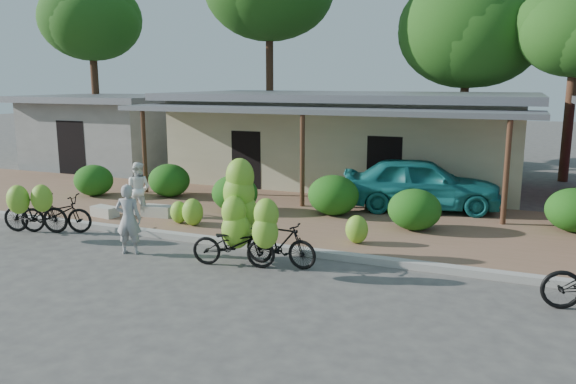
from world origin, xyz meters
name	(u,v)px	position (x,y,z in m)	size (l,w,h in m)	color
ground	(193,274)	(0.00, 0.00, 0.00)	(100.00, 100.00, 0.00)	#474542
sidewalk	(288,216)	(0.00, 5.00, 0.06)	(60.00, 6.00, 0.12)	#8B614B
curb	(239,244)	(0.00, 2.00, 0.07)	(60.00, 0.25, 0.15)	#A8A399
shop_main	(349,137)	(0.00, 10.93, 1.72)	(13.00, 8.50, 3.35)	#C4BB94
shop_grey	(111,130)	(-11.00, 10.99, 1.62)	(7.00, 6.00, 3.15)	gray
tree_back_left	(89,18)	(-13.69, 13.11, 6.75)	(4.97, 4.83, 8.60)	#523120
tree_center_right	(464,30)	(3.31, 16.61, 5.91)	(5.92, 5.85, 8.15)	#523120
tree_near_right	(571,29)	(7.31, 14.61, 5.64)	(4.31, 4.12, 7.25)	#523120
hedge_0	(94,180)	(-6.80, 4.97, 0.62)	(1.29, 1.16, 1.00)	#174E12
hedge_1	(169,180)	(-4.45, 5.78, 0.65)	(1.35, 1.22, 1.05)	#174E12
hedge_2	(235,193)	(-1.53, 4.74, 0.64)	(1.34, 1.21, 1.04)	#174E12
hedge_3	(333,195)	(1.19, 5.40, 0.68)	(1.43, 1.28, 1.11)	#174E12
hedge_4	(414,209)	(3.56, 4.64, 0.64)	(1.33, 1.19, 1.03)	#174E12
hedge_5	(575,210)	(7.24, 5.98, 0.66)	(1.39, 1.25, 1.09)	#174E12
bike_far_left	(54,212)	(-4.84, 1.30, 0.55)	(1.95, 1.45, 1.35)	black
bike_left	(32,210)	(-5.30, 1.05, 0.60)	(1.80, 1.33, 1.34)	black
bike_center	(237,222)	(0.48, 1.01, 0.88)	(1.85, 1.30, 2.19)	black
bike_right	(276,238)	(1.43, 0.92, 0.65)	(1.64, 1.16, 1.55)	black
loose_banana_a	(179,212)	(-2.24, 2.96, 0.41)	(0.47, 0.40, 0.59)	#87C030
loose_banana_b	(193,212)	(-1.78, 2.89, 0.47)	(0.56, 0.48, 0.71)	#87C030
loose_banana_c	(357,229)	(2.56, 2.93, 0.45)	(0.52, 0.45, 0.66)	#87C030
sack_near	(158,211)	(-3.21, 3.38, 0.27)	(0.85, 0.40, 0.30)	beige
sack_far	(105,211)	(-4.54, 2.80, 0.26)	(0.75, 0.38, 0.28)	beige
vendor	(129,219)	(-2.00, 0.62, 0.79)	(0.57, 0.38, 1.57)	#999999
bystander	(138,189)	(-3.77, 3.29, 0.86)	(0.72, 0.56, 1.49)	white
teal_van	(420,183)	(3.30, 7.00, 0.88)	(1.80, 4.47, 1.52)	#1C7E80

